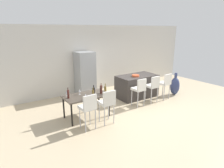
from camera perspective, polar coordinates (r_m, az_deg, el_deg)
name	(u,v)px	position (r m, az deg, el deg)	size (l,w,h in m)	color
ground_plane	(139,105)	(7.26, 8.06, -6.19)	(10.00, 10.00, 0.00)	#C6B28E
back_wall	(102,58)	(8.93, -2.86, 7.83)	(10.00, 0.12, 2.90)	beige
kitchen_island	(137,86)	(7.95, 7.42, -0.65)	(1.65, 0.91, 0.92)	#383330
bar_chair_left	(139,88)	(6.90, 8.22, -1.23)	(0.41, 0.41, 1.05)	silver
bar_chair_middle	(153,85)	(7.35, 12.17, -0.34)	(0.41, 0.41, 1.05)	silver
bar_chair_right	(165,82)	(7.84, 15.68, 0.45)	(0.42, 0.42, 1.05)	silver
dining_table	(86,97)	(6.07, -7.68, -3.95)	(1.40, 0.78, 0.74)	#4C4238
dining_chair_near	(88,106)	(5.30, -7.10, -6.63)	(0.42, 0.42, 1.05)	silver
dining_chair_far	(108,102)	(5.58, -1.35, -5.30)	(0.41, 0.41, 1.05)	silver
wine_bottle_middle	(93,93)	(5.80, -5.64, -2.83)	(0.06, 0.06, 0.31)	brown
wine_bottle_near	(101,89)	(6.12, -3.27, -1.60)	(0.07, 0.07, 0.34)	#471E19
wine_bottle_end	(94,91)	(6.05, -5.48, -2.07)	(0.08, 0.08, 0.31)	black
wine_bottle_corner	(105,90)	(6.05, -2.02, -1.82)	(0.07, 0.07, 0.34)	brown
wine_bottle_left	(68,94)	(5.84, -12.97, -2.94)	(0.07, 0.07, 0.33)	#471E19
wine_glass_right	(86,95)	(5.65, -7.92, -3.39)	(0.07, 0.07, 0.17)	silver
wine_glass_far	(67,92)	(6.04, -13.37, -2.38)	(0.07, 0.07, 0.17)	silver
wine_glass_inner	(79,91)	(6.10, -9.70, -2.00)	(0.07, 0.07, 0.17)	silver
refrigerator	(85,74)	(8.12, -8.04, 3.05)	(0.72, 0.68, 1.84)	#939699
fruit_bowl	(136,76)	(7.62, 7.06, 2.49)	(0.29, 0.29, 0.07)	#C6512D
floor_vase	(175,86)	(8.61, 18.27, -0.52)	(0.39, 0.39, 0.95)	navy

